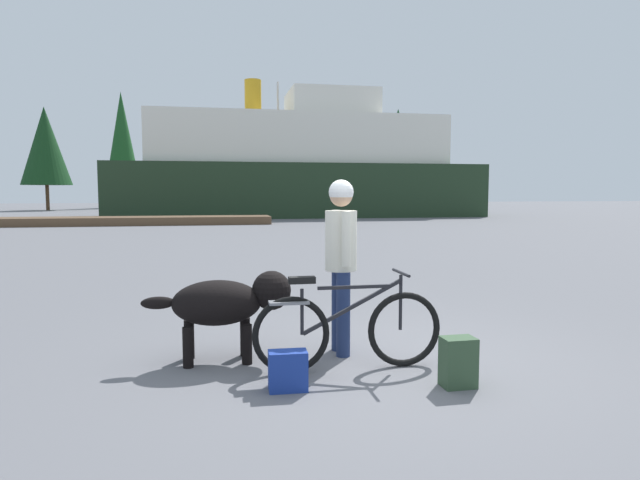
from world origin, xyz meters
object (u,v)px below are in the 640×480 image
at_px(person_cyclist, 341,249).
at_px(backpack, 458,362).
at_px(handbag_pannier, 288,371).
at_px(sailboat_moored, 279,208).
at_px(bicycle, 347,329).
at_px(dog, 228,302).
at_px(ferry_boat, 298,169).

xyz_separation_m(person_cyclist, backpack, (0.75, -1.14, -0.86)).
distance_m(handbag_pannier, sailboat_moored, 34.11).
relative_size(bicycle, person_cyclist, 1.01).
bearing_deg(person_cyclist, dog, -178.13).
distance_m(dog, sailboat_moored, 33.25).
relative_size(person_cyclist, dog, 1.24).
relative_size(handbag_pannier, ferry_boat, 0.01).
height_order(dog, sailboat_moored, sailboat_moored).
relative_size(backpack, handbag_pannier, 1.28).
bearing_deg(dog, person_cyclist, 1.87).
bearing_deg(backpack, handbag_pannier, 172.43).
xyz_separation_m(person_cyclist, dog, (-1.14, -0.04, -0.50)).
bearing_deg(ferry_boat, dog, -99.97).
bearing_deg(handbag_pannier, ferry_boat, 81.09).
distance_m(dog, ferry_boat, 32.64).
bearing_deg(ferry_boat, sailboat_moored, 143.05).
bearing_deg(backpack, person_cyclist, 123.33).
bearing_deg(sailboat_moored, ferry_boat, -36.95).
height_order(dog, backpack, dog).
bearing_deg(person_cyclist, ferry_boat, 82.00).
bearing_deg(dog, sailboat_moored, 82.37).
distance_m(backpack, ferry_boat, 33.49).
relative_size(dog, sailboat_moored, 0.16).
bearing_deg(ferry_boat, backpack, -96.44).
bearing_deg(handbag_pannier, sailboat_moored, 83.34).
relative_size(person_cyclist, backpack, 4.17).
height_order(person_cyclist, dog, person_cyclist).
height_order(person_cyclist, sailboat_moored, sailboat_moored).
distance_m(bicycle, dog, 1.20).
xyz_separation_m(dog, ferry_boat, (5.63, 32.04, 2.62)).
distance_m(person_cyclist, backpack, 1.62).
relative_size(bicycle, dog, 1.25).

